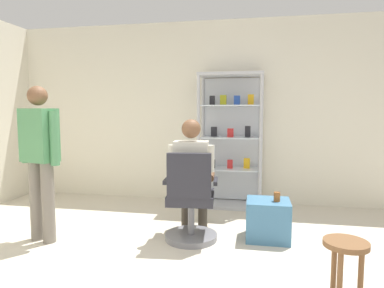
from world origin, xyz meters
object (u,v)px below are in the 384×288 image
object	(u,v)px
storage_crate	(268,220)
office_chair	(191,205)
seated_shopkeeper	(192,172)
tea_glass	(277,197)
display_cabinet_main	(231,139)
wooden_stool	(346,253)
standing_customer	(40,154)

from	to	relation	value
storage_crate	office_chair	bearing A→B (deg)	-164.63
seated_shopkeeper	tea_glass	xyz separation A→B (m)	(0.91, 0.03, -0.24)
display_cabinet_main	wooden_stool	bearing A→B (deg)	-66.42
office_chair	seated_shopkeeper	world-z (taller)	seated_shopkeeper
display_cabinet_main	wooden_stool	size ratio (longest dim) A/B	4.35
seated_shopkeeper	tea_glass	bearing A→B (deg)	2.12
office_chair	seated_shopkeeper	xyz separation A→B (m)	(-0.02, 0.16, 0.32)
storage_crate	wooden_stool	distance (m)	1.21
tea_glass	office_chair	bearing A→B (deg)	-167.56
seated_shopkeeper	wooden_stool	distance (m)	1.72
display_cabinet_main	seated_shopkeeper	bearing A→B (deg)	-103.58
seated_shopkeeper	wooden_stool	size ratio (longest dim) A/B	2.96
tea_glass	standing_customer	size ratio (longest dim) A/B	0.06
display_cabinet_main	storage_crate	xyz separation A→B (m)	(0.50, -1.25, -0.75)
display_cabinet_main	seated_shopkeeper	distance (m)	1.37
display_cabinet_main	standing_customer	size ratio (longest dim) A/B	1.17
office_chair	standing_customer	distance (m)	1.66
wooden_stool	seated_shopkeeper	bearing A→B (deg)	142.36
seated_shopkeeper	standing_customer	distance (m)	1.60
seated_shopkeeper	tea_glass	size ratio (longest dim) A/B	13.12
standing_customer	tea_glass	bearing A→B (deg)	11.03
seated_shopkeeper	wooden_stool	world-z (taller)	seated_shopkeeper
office_chair	seated_shopkeeper	distance (m)	0.36
seated_shopkeeper	standing_customer	xyz separation A→B (m)	(-1.53, -0.44, 0.22)
tea_glass	wooden_stool	world-z (taller)	tea_glass
office_chair	standing_customer	bearing A→B (deg)	-169.79
wooden_stool	storage_crate	bearing A→B (deg)	115.35
office_chair	wooden_stool	size ratio (longest dim) A/B	2.20
standing_customer	display_cabinet_main	bearing A→B (deg)	43.48
tea_glass	wooden_stool	distance (m)	1.15
seated_shopkeeper	tea_glass	distance (m)	0.94
seated_shopkeeper	standing_customer	bearing A→B (deg)	-163.90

